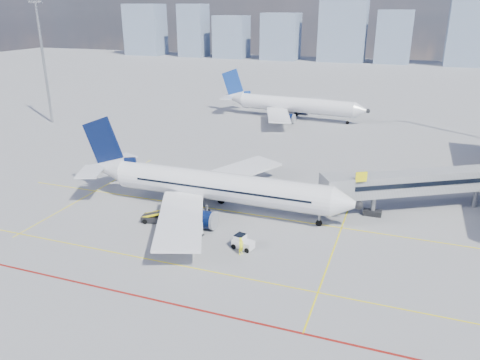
# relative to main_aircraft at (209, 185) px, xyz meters

# --- Properties ---
(ground) EXTENTS (420.00, 420.00, 0.00)m
(ground) POSITION_rel_main_aircraft_xyz_m (2.52, -7.68, -3.22)
(ground) COLOR gray
(ground) RESTS_ON ground
(apron_markings) EXTENTS (90.00, 35.12, 0.01)m
(apron_markings) POSITION_rel_main_aircraft_xyz_m (1.94, -11.60, -3.22)
(apron_markings) COLOR yellow
(apron_markings) RESTS_ON ground
(jet_bridge) EXTENTS (23.55, 15.78, 6.30)m
(jet_bridge) POSITION_rel_main_aircraft_xyz_m (26.03, 9.23, 0.52)
(jet_bridge) COLOR gray
(jet_bridge) RESTS_ON ground
(floodlight_mast_nw) EXTENTS (3.20, 0.61, 25.45)m
(floodlight_mast_nw) POSITION_rel_main_aircraft_xyz_m (-52.48, 32.31, 10.36)
(floodlight_mast_nw) COLOR gray
(floodlight_mast_nw) RESTS_ON ground
(distant_skyline) EXTENTS (252.67, 15.27, 31.60)m
(distant_skyline) POSITION_rel_main_aircraft_xyz_m (-15.38, 182.32, 8.68)
(distant_skyline) COLOR slate
(distant_skyline) RESTS_ON ground
(main_aircraft) EXTENTS (36.94, 32.19, 10.86)m
(main_aircraft) POSITION_rel_main_aircraft_xyz_m (0.00, 0.00, 0.00)
(main_aircraft) COLOR silver
(main_aircraft) RESTS_ON ground
(second_aircraft) EXTENTS (35.56, 30.94, 10.60)m
(second_aircraft) POSITION_rel_main_aircraft_xyz_m (-3.47, 54.26, 0.00)
(second_aircraft) COLOR silver
(second_aircraft) RESTS_ON ground
(baggage_tug) EXTENTS (2.47, 1.80, 1.56)m
(baggage_tug) POSITION_rel_main_aircraft_xyz_m (7.37, -8.27, -2.48)
(baggage_tug) COLOR silver
(baggage_tug) RESTS_ON ground
(cargo_dolly) EXTENTS (3.48, 2.46, 1.75)m
(cargo_dolly) POSITION_rel_main_aircraft_xyz_m (0.75, -7.35, -2.27)
(cargo_dolly) COLOR black
(cargo_dolly) RESTS_ON ground
(belt_loader) EXTENTS (6.11, 2.37, 2.45)m
(belt_loader) POSITION_rel_main_aircraft_xyz_m (-3.88, -5.56, -2.59)
(belt_loader) COLOR black
(belt_loader) RESTS_ON ground
(ramp_worker) EXTENTS (0.66, 0.80, 1.89)m
(ramp_worker) POSITION_rel_main_aircraft_xyz_m (7.68, -9.50, -2.28)
(ramp_worker) COLOR #F3F319
(ramp_worker) RESTS_ON ground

